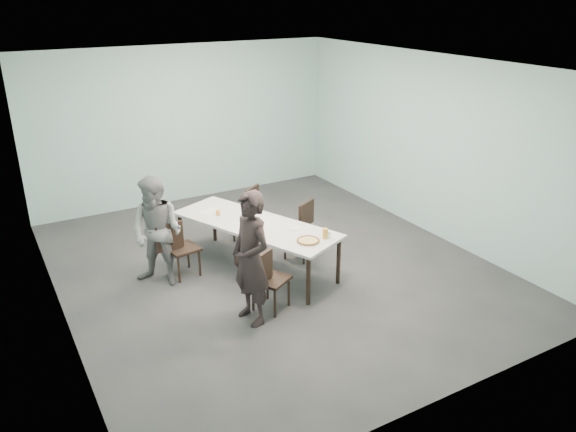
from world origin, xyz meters
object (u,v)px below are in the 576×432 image
table (255,227)px  beer_glass (325,234)px  water_tumbler (328,235)px  diner_near (251,259)px  chair_far_right (250,210)px  chair_near_left (267,277)px  side_plate (294,228)px  pizza (308,241)px  chair_near_right (303,226)px  amber_tumbler (218,213)px  chair_far_left (177,245)px  diner_far (157,232)px  tealight (254,223)px

table → beer_glass: 1.14m
water_tumbler → diner_near: bearing=-168.4°
chair_far_right → chair_near_left: bearing=34.0°
side_plate → beer_glass: 0.55m
pizza → chair_near_right: bearing=62.4°
pizza → amber_tumbler: 1.65m
chair_far_right → beer_glass: beer_glass is taller
side_plate → pizza: bearing=-98.6°
table → amber_tumbler: 0.67m
pizza → side_plate: bearing=81.4°
chair_far_left → chair_near_left: bearing=-73.7°
chair_far_right → side_plate: chair_far_right is taller
diner_far → pizza: diner_far is taller
table → tealight: bearing=-138.9°
table → chair_far_right: chair_far_right is taller
chair_far_left → beer_glass: (1.67, -1.31, 0.32)m
table → amber_tumbler: (-0.35, 0.56, 0.10)m
diner_near → chair_far_left: bearing=-174.8°
chair_far_left → side_plate: (1.49, -0.80, 0.25)m
water_tumbler → tealight: water_tumbler is taller
table → water_tumbler: bearing=-56.8°
diner_far → beer_glass: diner_far is taller
tealight → amber_tumbler: amber_tumbler is taller
side_plate → table: bearing=130.7°
diner_near → amber_tumbler: 1.82m
chair_far_left → amber_tumbler: (0.74, 0.21, 0.29)m
chair_near_right → chair_far_left: bearing=-37.6°
chair_far_right → water_tumbler: 2.07m
diner_near → side_plate: (1.07, 0.77, -0.11)m
side_plate → water_tumbler: 0.56m
diner_far → amber_tumbler: diner_far is taller
diner_near → pizza: (1.00, 0.28, -0.10)m
side_plate → amber_tumbler: amber_tumbler is taller
chair_near_left → diner_near: 0.46m
chair_far_right → beer_glass: size_ratio=5.80×
beer_glass → chair_far_right: bearing=94.2°
chair_near_left → amber_tumbler: bearing=59.3°
diner_far → table: bearing=35.8°
pizza → water_tumbler: (0.31, -0.01, 0.03)m
chair_near_left → chair_far_right: same height
chair_near_right → amber_tumbler: size_ratio=10.88×
side_plate → chair_far_right: bearing=88.6°
beer_glass → amber_tumbler: 1.79m
diner_near → beer_glass: size_ratio=11.55×
chair_near_left → chair_far_right: (0.84, 2.22, 0.00)m
beer_glass → water_tumbler: beer_glass is taller
chair_near_left → chair_far_right: bearing=40.6°
chair_far_left → side_plate: chair_far_left is taller
pizza → water_tumbler: water_tumbler is taller
chair_far_right → beer_glass: 2.08m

